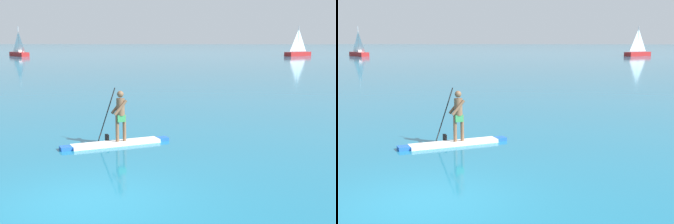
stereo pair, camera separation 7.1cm
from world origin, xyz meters
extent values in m
plane|color=#196B8C|center=(0.00, 0.00, 0.00)|extent=(440.00, 440.00, 0.00)
cube|color=white|center=(-0.27, 5.17, 0.06)|extent=(2.78, 1.81, 0.11)
cube|color=blue|center=(-1.69, 4.43, 0.06)|extent=(0.50, 0.51, 0.11)
cube|color=blue|center=(1.15, 5.91, 0.06)|extent=(0.47, 0.46, 0.11)
cylinder|color=brown|center=(-0.23, 5.19, 0.53)|extent=(0.11, 0.11, 0.84)
cylinder|color=brown|center=(-0.02, 5.30, 0.53)|extent=(0.11, 0.11, 0.84)
cube|color=#338C4C|center=(-0.12, 5.25, 0.86)|extent=(0.33, 0.32, 0.22)
cylinder|color=brown|center=(-0.12, 5.25, 1.22)|extent=(0.26, 0.26, 0.54)
sphere|color=brown|center=(-0.12, 5.25, 1.62)|extent=(0.21, 0.21, 0.21)
cylinder|color=brown|center=(-0.10, 5.09, 1.22)|extent=(0.43, 0.28, 0.51)
cylinder|color=brown|center=(-0.24, 5.36, 1.22)|extent=(0.43, 0.28, 0.51)
cylinder|color=black|center=(-0.61, 5.42, 0.93)|extent=(0.56, 0.32, 1.74)
cube|color=black|center=(-0.61, 5.42, 0.13)|extent=(0.16, 0.21, 0.32)
cube|color=#A51E1E|center=(-29.47, 73.77, 0.36)|extent=(4.98, 5.23, 0.72)
cylinder|color=#B2B2B7|center=(-29.47, 73.77, 3.03)|extent=(0.12, 0.12, 4.62)
pyramid|color=white|center=(-29.47, 73.77, 2.66)|extent=(2.17, 1.56, 3.66)
cube|color=silver|center=(-29.47, 73.77, 0.94)|extent=(2.16, 2.22, 0.43)
cube|color=#A51E1E|center=(21.05, 77.09, 0.37)|extent=(5.43, 4.95, 0.75)
cylinder|color=#B2B2B7|center=(21.05, 77.09, 3.07)|extent=(0.12, 0.12, 4.64)
pyramid|color=white|center=(21.05, 77.09, 2.88)|extent=(2.35, 1.30, 4.06)
camera|label=1|loc=(2.19, -9.13, 3.39)|focal=49.64mm
camera|label=2|loc=(2.26, -9.13, 3.39)|focal=49.64mm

